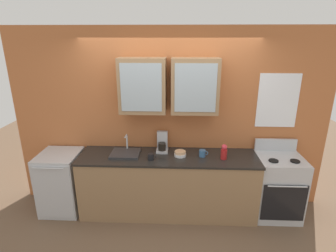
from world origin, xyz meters
TOP-DOWN VIEW (x-y plane):
  - ground_plane at (0.00, 0.00)m, footprint 10.00×10.00m
  - back_wall_unit at (0.01, 0.33)m, footprint 4.64×0.41m
  - counter at (0.00, 0.00)m, footprint 2.54×0.65m
  - stove_range at (1.58, -0.00)m, footprint 0.63×0.62m
  - sink_faucet at (-0.61, 0.03)m, footprint 0.41×0.35m
  - bowl_stack at (0.17, 0.01)m, footprint 0.17×0.17m
  - vase at (0.77, -0.06)m, footprint 0.08×0.08m
  - cup_near_sink at (-0.23, -0.13)m, footprint 0.12×0.08m
  - cup_near_bowls at (0.48, 0.01)m, footprint 0.13×0.09m
  - dishwasher at (-1.59, -0.00)m, footprint 0.57×0.64m
  - coffee_maker at (-0.09, 0.19)m, footprint 0.17×0.20m

SIDE VIEW (x-z plane):
  - ground_plane at x=0.00m, z-range 0.00..0.00m
  - dishwasher at x=-1.59m, z-range 0.00..0.91m
  - counter at x=0.00m, z-range 0.00..0.91m
  - stove_range at x=1.58m, z-range -0.08..1.01m
  - sink_faucet at x=-0.61m, z-range 0.80..1.06m
  - bowl_stack at x=0.17m, z-range 0.91..0.98m
  - cup_near_sink at x=-0.23m, z-range 0.91..1.00m
  - cup_near_bowls at x=0.48m, z-range 0.91..1.01m
  - vase at x=0.77m, z-range 0.90..1.12m
  - coffee_maker at x=-0.09m, z-range 0.87..1.16m
  - back_wall_unit at x=0.01m, z-range 0.11..2.77m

